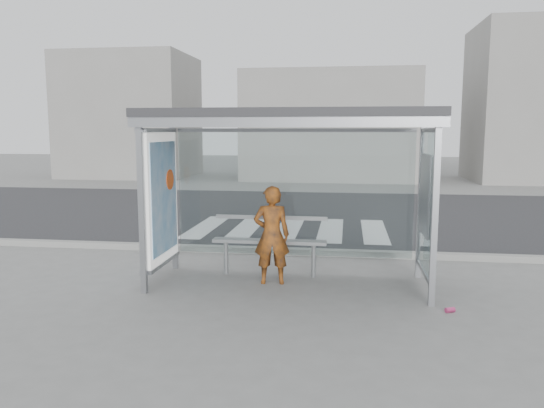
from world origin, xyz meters
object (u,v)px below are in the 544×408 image
Objects in this scene: person at (272,235)px; bench at (270,241)px; soda_can at (450,310)px; bus_shelter at (264,153)px.

person is 0.51m from bench.
bench is at bearing 150.61° from soda_can.
bus_shelter is at bearing 158.68° from soda_can.
bench is (-0.10, 0.46, -0.19)m from person.
bus_shelter is 2.83× the size of person.
bench is at bearing 88.03° from bus_shelter.
bus_shelter is 3.38m from soda_can.
person is 12.22× the size of soda_can.
person is 0.82× the size of bench.
bus_shelter is at bearing -91.97° from bench.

